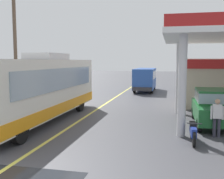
# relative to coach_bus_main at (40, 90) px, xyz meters

# --- Properties ---
(ground) EXTENTS (120.00, 120.00, 0.00)m
(ground) POSITION_rel_coach_bus_main_xyz_m (2.03, 12.02, -1.72)
(ground) COLOR #424247
(lane_divider_stripe) EXTENTS (0.16, 50.00, 0.01)m
(lane_divider_stripe) POSITION_rel_coach_bus_main_xyz_m (2.03, 7.02, -1.72)
(lane_divider_stripe) COLOR #D8CC4C
(lane_divider_stripe) RESTS_ON ground
(coach_bus_main) EXTENTS (2.60, 11.04, 3.69)m
(coach_bus_main) POSITION_rel_coach_bus_main_xyz_m (0.00, 0.00, 0.00)
(coach_bus_main) COLOR silver
(coach_bus_main) RESTS_ON ground
(car_at_pump) EXTENTS (1.70, 4.20, 1.82)m
(car_at_pump) POSITION_rel_coach_bus_main_xyz_m (8.94, 1.10, -0.71)
(car_at_pump) COLOR #1E602D
(car_at_pump) RESTS_ON ground
(minibus_opposing_lane) EXTENTS (2.04, 6.13, 2.44)m
(minibus_opposing_lane) POSITION_rel_coach_bus_main_xyz_m (4.15, 15.80, -0.25)
(minibus_opposing_lane) COLOR #264C9E
(minibus_opposing_lane) RESTS_ON ground
(motorcycle_parked_forecourt) EXTENTS (0.55, 1.80, 0.92)m
(motorcycle_parked_forecourt) POSITION_rel_coach_bus_main_xyz_m (7.79, -2.21, -1.28)
(motorcycle_parked_forecourt) COLOR black
(motorcycle_parked_forecourt) RESTS_ON ground
(pedestrian_near_pump) EXTENTS (0.55, 0.22, 1.66)m
(pedestrian_near_pump) POSITION_rel_coach_bus_main_xyz_m (8.83, -1.22, -0.79)
(pedestrian_near_pump) COLOR #33333F
(pedestrian_near_pump) RESTS_ON ground
(utility_pole_roadside) EXTENTS (1.80, 0.24, 8.66)m
(utility_pole_roadside) POSITION_rel_coach_bus_main_xyz_m (-3.70, 3.73, 2.79)
(utility_pole_roadside) COLOR brown
(utility_pole_roadside) RESTS_ON ground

